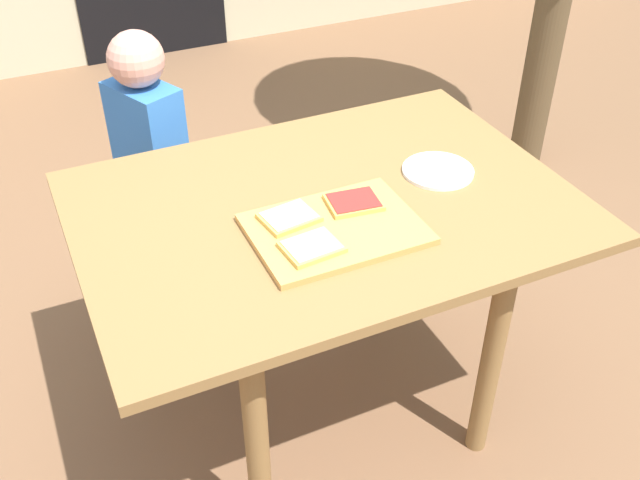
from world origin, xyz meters
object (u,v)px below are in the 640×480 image
pizza_slice_far_left (289,217)px  child_left (152,160)px  pizza_slice_far_right (354,202)px  pizza_slice_near_left (312,247)px  cutting_board (335,229)px  dining_table (326,235)px  plate_white_right (438,171)px

pizza_slice_far_left → child_left: child_left is taller
pizza_slice_far_right → pizza_slice_near_left: same height
cutting_board → child_left: 0.89m
pizza_slice_far_right → pizza_slice_near_left: (-0.18, -0.13, 0.00)m
pizza_slice_far_right → pizza_slice_near_left: 0.22m
cutting_board → child_left: bearing=108.6°
pizza_slice_far_left → dining_table: bearing=22.8°
cutting_board → plate_white_right: 0.41m
plate_white_right → pizza_slice_near_left: bearing=-157.5°
dining_table → pizza_slice_far_left: bearing=-157.2°
plate_white_right → child_left: (-0.66, 0.69, -0.17)m
pizza_slice_far_right → dining_table: bearing=130.8°
pizza_slice_far_left → pizza_slice_near_left: 0.14m
dining_table → child_left: (-0.31, 0.70, -0.06)m
plate_white_right → child_left: child_left is taller
dining_table → pizza_slice_near_left: 0.26m
dining_table → pizza_slice_near_left: pizza_slice_near_left is taller
pizza_slice_far_right → plate_white_right: 0.31m
cutting_board → child_left: child_left is taller
plate_white_right → cutting_board: bearing=-160.5°
pizza_slice_far_left → pizza_slice_far_right: bearing=-2.2°
cutting_board → pizza_slice_near_left: (-0.09, -0.06, 0.02)m
plate_white_right → child_left: bearing=134.0°
pizza_slice_far_right → child_left: child_left is taller
dining_table → pizza_slice_near_left: bearing=-123.6°
pizza_slice_near_left → plate_white_right: 0.52m
plate_white_right → child_left: 0.97m
child_left → pizza_slice_near_left: bearing=-78.1°
dining_table → cutting_board: 0.17m
cutting_board → pizza_slice_far_right: pizza_slice_far_right is taller
dining_table → child_left: child_left is taller
pizza_slice_near_left → cutting_board: bearing=33.7°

